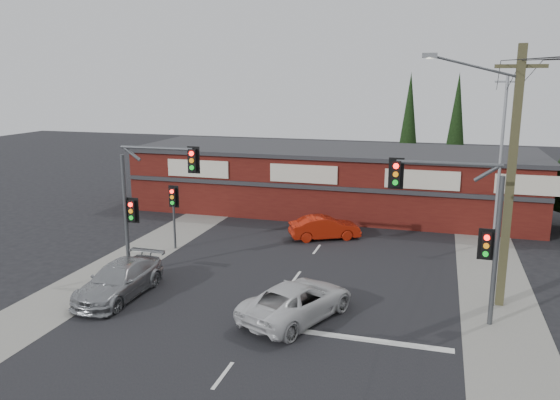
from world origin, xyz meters
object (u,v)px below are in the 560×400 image
(shop_building, at_px, (332,179))
(silver_suv, at_px, (119,280))
(white_suv, at_px, (297,301))
(red_sedan, at_px, (325,228))
(utility_pole, at_px, (508,170))

(shop_building, bearing_deg, silver_suv, -107.16)
(white_suv, height_order, shop_building, shop_building)
(red_sedan, height_order, shop_building, shop_building)
(red_sedan, bearing_deg, white_suv, 159.31)
(shop_building, bearing_deg, utility_pole, -56.24)
(silver_suv, relative_size, red_sedan, 1.22)
(utility_pole, bearing_deg, silver_suv, -166.68)
(white_suv, bearing_deg, utility_pole, -131.36)
(silver_suv, bearing_deg, red_sedan, 59.80)
(silver_suv, height_order, shop_building, shop_building)
(silver_suv, distance_m, shop_building, 18.36)
(silver_suv, height_order, utility_pole, utility_pole)
(silver_suv, bearing_deg, utility_pole, 14.37)
(silver_suv, xyz_separation_m, red_sedan, (6.37, 10.50, -0.05))
(white_suv, height_order, silver_suv, silver_suv)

